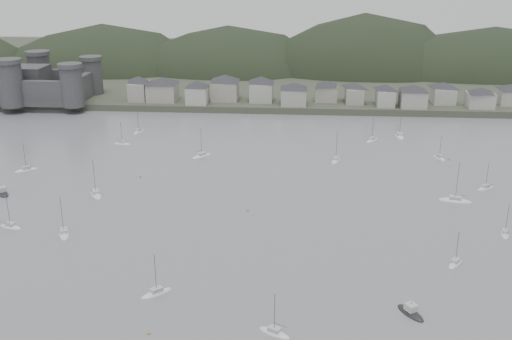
{
  "coord_description": "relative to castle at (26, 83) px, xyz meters",
  "views": [
    {
      "loc": [
        13.34,
        -99.87,
        67.72
      ],
      "look_at": [
        0.0,
        75.0,
        6.0
      ],
      "focal_mm": 42.14,
      "sensor_mm": 36.0,
      "label": 1
    }
  ],
  "objects": [
    {
      "name": "castle",
      "position": [
        0.0,
        0.0,
        0.0
      ],
      "size": [
        66.0,
        43.0,
        20.0
      ],
      "color": "#38373A",
      "rests_on": "far_shore_land"
    },
    {
      "name": "ground",
      "position": [
        120.0,
        -179.8,
        -10.96
      ],
      "size": [
        900.0,
        900.0,
        0.0
      ],
      "primitive_type": "plane",
      "color": "slate",
      "rests_on": "ground"
    },
    {
      "name": "sailboat_lead",
      "position": [
        72.63,
        -141.96,
        -10.79
      ],
      "size": [
        5.85,
        8.69,
        11.39
      ],
      "rotation": [
        0.0,
        0.0,
        0.42
      ],
      "color": "silver",
      "rests_on": "ground"
    },
    {
      "name": "forested_ridge",
      "position": [
        124.83,
        89.6,
        -22.25
      ],
      "size": [
        851.55,
        103.94,
        102.57
      ],
      "color": "black",
      "rests_on": "ground"
    },
    {
      "name": "far_shore_land",
      "position": [
        120.0,
        115.2,
        -9.46
      ],
      "size": [
        900.0,
        250.0,
        3.0
      ],
      "primitive_type": "cube",
      "color": "#383D2D",
      "rests_on": "ground"
    },
    {
      "name": "waterfront_town",
      "position": [
        170.59,
        3.54,
        -2.3
      ],
      "size": [
        451.48,
        28.46,
        12.92
      ],
      "color": "gray",
      "rests_on": "far_shore_land"
    },
    {
      "name": "mooring_buoys",
      "position": [
        119.72,
        -124.84,
        -10.81
      ],
      "size": [
        183.55,
        155.33,
        0.7
      ],
      "color": "#AE763A",
      "rests_on": "ground"
    },
    {
      "name": "motor_launch_far",
      "position": [
        43.1,
        -115.67,
        -10.67
      ],
      "size": [
        7.42,
        7.91,
        3.91
      ],
      "rotation": [
        0.0,
        0.0,
        3.86
      ],
      "color": "black",
      "rests_on": "ground"
    },
    {
      "name": "motor_launch_near",
      "position": [
        156.54,
        -172.8,
        -10.67
      ],
      "size": [
        6.09,
        7.6,
        3.76
      ],
      "rotation": [
        0.0,
        0.0,
        0.56
      ],
      "color": "black",
      "rests_on": "ground"
    },
    {
      "name": "moored_fleet",
      "position": [
        113.34,
        -114.43,
        -10.79
      ],
      "size": [
        260.26,
        164.99,
        13.29
      ],
      "color": "silver",
      "rests_on": "ground"
    }
  ]
}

